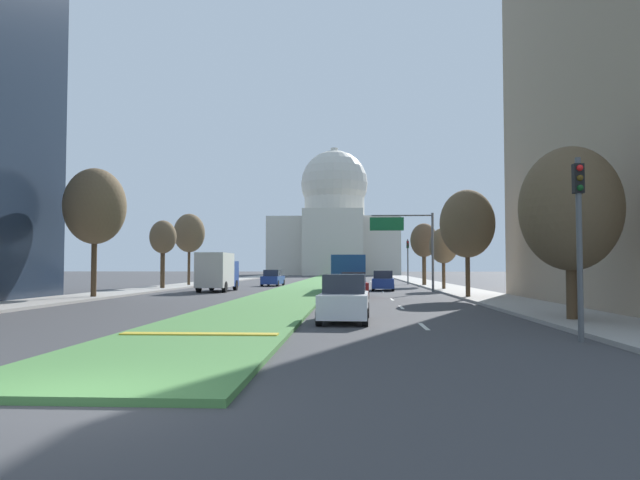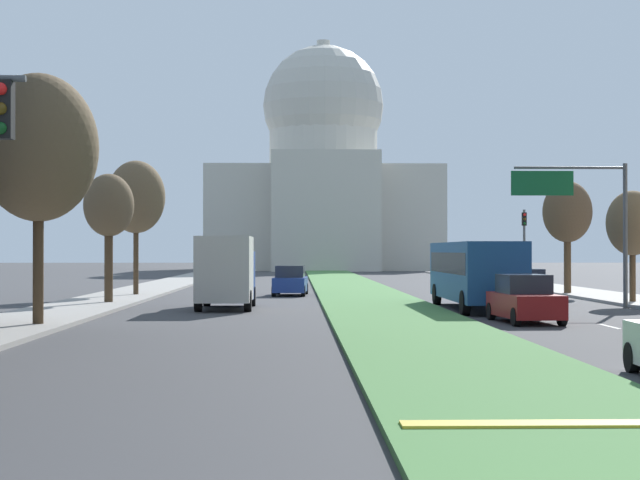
# 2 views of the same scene
# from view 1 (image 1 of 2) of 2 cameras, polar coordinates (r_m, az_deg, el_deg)

# --- Properties ---
(ground_plane) EXTENTS (294.29, 294.29, 0.00)m
(ground_plane) POSITION_cam_1_polar(r_m,az_deg,el_deg) (75.74, -0.16, -4.17)
(ground_plane) COLOR #3D3D3F
(grass_median) EXTENTS (5.09, 120.39, 0.14)m
(grass_median) POSITION_cam_1_polar(r_m,az_deg,el_deg) (69.06, -0.48, -4.26)
(grass_median) COLOR #4C8442
(grass_median) RESTS_ON ground_plane
(median_curb_nose) EXTENTS (4.58, 0.50, 0.04)m
(median_curb_nose) POSITION_cam_1_polar(r_m,az_deg,el_deg) (17.44, -11.71, -8.98)
(median_curb_nose) COLOR gold
(median_curb_nose) RESTS_ON grass_median
(lane_dashes_right) EXTENTS (0.16, 63.16, 0.01)m
(lane_dashes_right) POSITION_cam_1_polar(r_m,az_deg,el_deg) (49.23, 6.13, -5.01)
(lane_dashes_right) COLOR silver
(lane_dashes_right) RESTS_ON ground_plane
(sidewalk_left) EXTENTS (4.00, 120.39, 0.15)m
(sidewalk_left) POSITION_cam_1_polar(r_m,az_deg,el_deg) (64.72, -12.76, -4.31)
(sidewalk_left) COLOR #9E9991
(sidewalk_left) RESTS_ON ground_plane
(sidewalk_right) EXTENTS (4.00, 120.39, 0.15)m
(sidewalk_right) POSITION_cam_1_polar(r_m,az_deg,el_deg) (62.86, 11.36, -4.38)
(sidewalk_right) COLOR #9E9991
(sidewalk_right) RESTS_ON ground_plane
(capitol_building) EXTENTS (30.86, 24.26, 31.21)m
(capitol_building) POSITION_cam_1_polar(r_m,az_deg,el_deg) (142.23, 1.41, 1.52)
(capitol_building) COLOR beige
(capitol_building) RESTS_ON ground_plane
(traffic_light_near_right) EXTENTS (0.28, 0.35, 5.20)m
(traffic_light_near_right) POSITION_cam_1_polar(r_m,az_deg,el_deg) (17.96, 24.02, 1.45)
(traffic_light_near_right) COLOR #515456
(traffic_light_near_right) RESTS_ON ground_plane
(traffic_light_far_right) EXTENTS (0.28, 0.35, 5.20)m
(traffic_light_far_right) POSITION_cam_1_polar(r_m,az_deg,el_deg) (68.09, 8.59, -1.53)
(traffic_light_far_right) COLOR #515456
(traffic_light_far_right) RESTS_ON ground_plane
(overhead_guide_sign) EXTENTS (5.25, 0.20, 6.50)m
(overhead_guide_sign) POSITION_cam_1_polar(r_m,az_deg,el_deg) (48.51, 8.73, 0.43)
(overhead_guide_sign) COLOR #515456
(overhead_guide_sign) RESTS_ON ground_plane
(street_tree_right_near) EXTENTS (3.74, 3.74, 6.62)m
(street_tree_right_near) POSITION_cam_1_polar(r_m,az_deg,el_deg) (23.83, 23.28, 2.80)
(street_tree_right_near) COLOR #4C3823
(street_tree_right_near) RESTS_ON ground_plane
(street_tree_left_mid) EXTENTS (3.96, 3.96, 8.50)m
(street_tree_left_mid) POSITION_cam_1_polar(r_m,az_deg,el_deg) (40.74, -21.16, 3.07)
(street_tree_left_mid) COLOR #4C3823
(street_tree_left_mid) RESTS_ON ground_plane
(street_tree_right_mid) EXTENTS (3.54, 3.54, 7.10)m
(street_tree_right_mid) POSITION_cam_1_polar(r_m,az_deg,el_deg) (39.05, 14.21, 1.54)
(street_tree_right_mid) COLOR #4C3823
(street_tree_right_mid) RESTS_ON ground_plane
(street_tree_left_far) EXTENTS (2.39, 2.39, 6.24)m
(street_tree_left_far) POSITION_cam_1_polar(r_m,az_deg,el_deg) (54.35, -15.12, 0.19)
(street_tree_left_far) COLOR #4C3823
(street_tree_left_far) RESTS_ON ground_plane
(street_tree_right_far) EXTENTS (2.49, 2.49, 5.47)m
(street_tree_right_far) POSITION_cam_1_polar(r_m,az_deg,el_deg) (52.01, 11.98, -0.57)
(street_tree_right_far) COLOR #4C3823
(street_tree_right_far) RESTS_ON ground_plane
(street_tree_left_distant) EXTENTS (3.24, 3.24, 7.61)m
(street_tree_left_distant) POSITION_cam_1_polar(r_m,az_deg,el_deg) (62.56, -12.67, 0.65)
(street_tree_left_distant) COLOR #4C3823
(street_tree_left_distant) RESTS_ON ground_plane
(street_tree_right_distant) EXTENTS (2.83, 2.83, 6.60)m
(street_tree_right_distant) POSITION_cam_1_polar(r_m,az_deg,el_deg) (61.97, 10.13, -0.08)
(street_tree_right_distant) COLOR #4C3823
(street_tree_right_distant) RESTS_ON ground_plane
(sedan_lead_stopped) EXTENTS (2.00, 4.38, 1.81)m
(sedan_lead_stopped) POSITION_cam_1_polar(r_m,az_deg,el_deg) (22.43, 2.42, -5.85)
(sedan_lead_stopped) COLOR silver
(sedan_lead_stopped) RESTS_ON ground_plane
(sedan_midblock) EXTENTS (2.08, 4.37, 1.73)m
(sedan_midblock) POSITION_cam_1_polar(r_m,az_deg,el_deg) (39.17, 3.23, -4.49)
(sedan_midblock) COLOR maroon
(sedan_midblock) RESTS_ON ground_plane
(sedan_distant) EXTENTS (2.12, 4.29, 1.72)m
(sedan_distant) POSITION_cam_1_polar(r_m,az_deg,el_deg) (50.93, 6.20, -4.03)
(sedan_distant) COLOR navy
(sedan_distant) RESTS_ON ground_plane
(sedan_far_horizon) EXTENTS (2.11, 4.48, 1.72)m
(sedan_far_horizon) POSITION_cam_1_polar(r_m,az_deg,el_deg) (62.42, -4.64, -3.76)
(sedan_far_horizon) COLOR navy
(sedan_far_horizon) RESTS_ON ground_plane
(box_truck_delivery) EXTENTS (2.40, 6.40, 3.20)m
(box_truck_delivery) POSITION_cam_1_polar(r_m,az_deg,el_deg) (49.36, -10.01, -3.04)
(box_truck_delivery) COLOR navy
(box_truck_delivery) RESTS_ON ground_plane
(city_bus) EXTENTS (2.62, 11.00, 2.95)m
(city_bus) POSITION_cam_1_polar(r_m,az_deg,el_deg) (47.54, 2.83, -2.98)
(city_bus) COLOR #1E4C8C
(city_bus) RESTS_ON ground_plane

